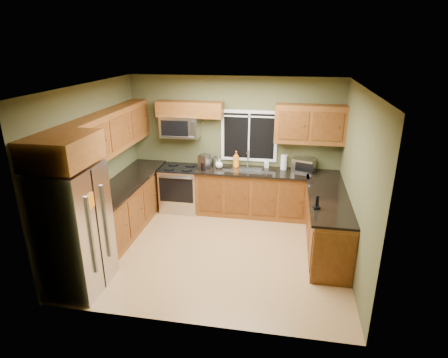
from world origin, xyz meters
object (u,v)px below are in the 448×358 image
(soap_bottle_b, at_px, (267,164))
(range, at_px, (181,188))
(cordless_phone, at_px, (317,205))
(microwave, at_px, (180,126))
(coffee_maker, at_px, (204,162))
(soap_bottle_a, at_px, (236,159))
(toaster_oven, at_px, (304,165))
(refrigerator, at_px, (74,230))
(paper_towel_roll, at_px, (284,162))
(soap_bottle_c, at_px, (219,164))
(kettle, at_px, (215,162))

(soap_bottle_b, bearing_deg, range, -172.38)
(cordless_phone, bearing_deg, range, 148.54)
(microwave, distance_m, coffee_maker, 0.86)
(soap_bottle_a, bearing_deg, toaster_oven, -0.16)
(refrigerator, relative_size, cordless_phone, 8.48)
(soap_bottle_b, bearing_deg, paper_towel_roll, -7.43)
(refrigerator, height_order, soap_bottle_b, refrigerator)
(toaster_oven, bearing_deg, microwave, -179.75)
(refrigerator, bearing_deg, paper_towel_roll, 47.05)
(microwave, distance_m, paper_towel_roll, 2.16)
(soap_bottle_c, bearing_deg, cordless_phone, -42.23)
(kettle, bearing_deg, soap_bottle_a, 6.63)
(range, height_order, soap_bottle_a, soap_bottle_a)
(refrigerator, bearing_deg, soap_bottle_b, 51.20)
(refrigerator, relative_size, microwave, 2.37)
(soap_bottle_c, bearing_deg, paper_towel_roll, 6.48)
(toaster_oven, height_order, coffee_maker, coffee_maker)
(refrigerator, distance_m, soap_bottle_a, 3.44)
(microwave, xyz_separation_m, soap_bottle_b, (1.72, 0.09, -0.70))
(toaster_oven, relative_size, kettle, 1.99)
(refrigerator, bearing_deg, coffee_maker, 65.76)
(kettle, distance_m, soap_bottle_c, 0.11)
(soap_bottle_c, bearing_deg, coffee_maker, -156.85)
(kettle, height_order, soap_bottle_c, kettle)
(soap_bottle_a, relative_size, soap_bottle_c, 1.83)
(microwave, distance_m, kettle, 0.98)
(refrigerator, distance_m, soap_bottle_b, 3.85)
(coffee_maker, bearing_deg, range, 171.83)
(coffee_maker, bearing_deg, toaster_oven, 6.59)
(paper_towel_roll, height_order, cordless_phone, paper_towel_roll)
(coffee_maker, relative_size, soap_bottle_b, 1.74)
(toaster_oven, xyz_separation_m, soap_bottle_b, (-0.72, 0.08, -0.04))
(toaster_oven, distance_m, coffee_maker, 1.94)
(paper_towel_roll, bearing_deg, range, -174.84)
(toaster_oven, height_order, kettle, toaster_oven)
(kettle, height_order, cordless_phone, kettle)
(range, distance_m, kettle, 0.92)
(coffee_maker, xyz_separation_m, cordless_phone, (2.08, -1.52, -0.07))
(paper_towel_roll, relative_size, soap_bottle_b, 1.91)
(range, bearing_deg, toaster_oven, 3.44)
(coffee_maker, distance_m, soap_bottle_a, 0.64)
(range, distance_m, coffee_maker, 0.81)
(toaster_oven, relative_size, soap_bottle_a, 1.44)
(refrigerator, relative_size, kettle, 7.44)
(soap_bottle_b, height_order, soap_bottle_c, soap_bottle_c)
(cordless_phone, bearing_deg, refrigerator, -160.28)
(paper_towel_roll, xyz_separation_m, soap_bottle_b, (-0.34, 0.04, -0.06))
(coffee_maker, height_order, cordless_phone, coffee_maker)
(toaster_oven, height_order, soap_bottle_b, toaster_oven)
(coffee_maker, relative_size, soap_bottle_c, 1.61)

